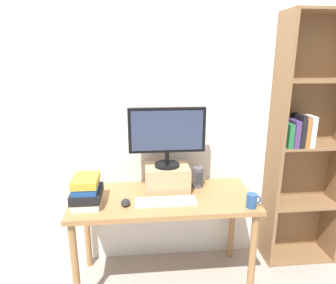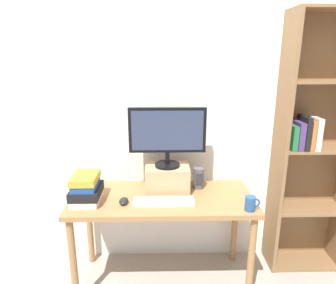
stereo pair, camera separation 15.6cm
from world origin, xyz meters
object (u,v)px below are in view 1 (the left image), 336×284
object	(u,v)px
book_stack	(87,191)
coffee_mug	(252,201)
keyboard	(166,201)
computer_mouse	(126,202)
computer_monitor	(167,134)
desk	(163,208)
desk_speaker	(198,177)
riser_box	(167,178)
bookshelf_unit	(306,143)

from	to	relation	value
book_stack	coffee_mug	world-z (taller)	book_stack
keyboard	computer_mouse	world-z (taller)	computer_mouse
computer_monitor	keyboard	world-z (taller)	computer_monitor
desk	computer_mouse	world-z (taller)	computer_mouse
coffee_mug	computer_mouse	bearing A→B (deg)	172.20
keyboard	desk_speaker	world-z (taller)	desk_speaker
riser_box	book_stack	bearing A→B (deg)	-161.45
coffee_mug	book_stack	bearing A→B (deg)	172.40
desk	computer_monitor	size ratio (longest dim) A/B	2.35
computer_monitor	keyboard	xyz separation A→B (m)	(-0.03, -0.23, -0.44)
riser_box	desk_speaker	distance (m)	0.25
computer_mouse	desk_speaker	world-z (taller)	desk_speaker
riser_box	desk_speaker	world-z (taller)	riser_box
riser_box	keyboard	xyz separation A→B (m)	(-0.03, -0.23, -0.08)
computer_monitor	bookshelf_unit	bearing A→B (deg)	4.89
riser_box	computer_mouse	bearing A→B (deg)	-144.04
bookshelf_unit	riser_box	xyz separation A→B (m)	(-1.16, -0.10, -0.22)
desk	coffee_mug	distance (m)	0.65
keyboard	coffee_mug	size ratio (longest dim) A/B	4.16
bookshelf_unit	coffee_mug	bearing A→B (deg)	-143.82
keyboard	desk_speaker	bearing A→B (deg)	42.56
computer_monitor	desk	bearing A→B (deg)	-108.51
desk	computer_monitor	world-z (taller)	computer_monitor
keyboard	book_stack	distance (m)	0.56
book_stack	coffee_mug	bearing A→B (deg)	-7.60
keyboard	desk	bearing A→B (deg)	95.41
computer_monitor	coffee_mug	world-z (taller)	computer_monitor
desk_speaker	book_stack	bearing A→B (deg)	-165.03
riser_box	desk_speaker	size ratio (longest dim) A/B	2.05
keyboard	coffee_mug	world-z (taller)	coffee_mug
keyboard	computer_mouse	xyz separation A→B (m)	(-0.28, 0.00, 0.01)
bookshelf_unit	computer_mouse	xyz separation A→B (m)	(-1.47, -0.32, -0.30)
desk	computer_mouse	xyz separation A→B (m)	(-0.27, -0.11, 0.11)
coffee_mug	desk_speaker	bearing A→B (deg)	129.31
desk	bookshelf_unit	size ratio (longest dim) A/B	0.65
desk	desk_speaker	distance (m)	0.37
desk	coffee_mug	xyz separation A→B (m)	(0.59, -0.22, 0.14)
desk_speaker	riser_box	bearing A→B (deg)	-173.85
riser_box	coffee_mug	xyz separation A→B (m)	(0.55, -0.35, -0.05)
desk	coffee_mug	bearing A→B (deg)	-20.68
bookshelf_unit	riser_box	world-z (taller)	bookshelf_unit
desk_speaker	bookshelf_unit	bearing A→B (deg)	4.45
desk	bookshelf_unit	xyz separation A→B (m)	(1.20, 0.22, 0.40)
bookshelf_unit	computer_mouse	distance (m)	1.53
riser_box	desk_speaker	bearing A→B (deg)	6.15
desk	keyboard	xyz separation A→B (m)	(0.01, -0.11, 0.10)
bookshelf_unit	book_stack	xyz separation A→B (m)	(-1.74, -0.29, -0.21)
computer_mouse	coffee_mug	bearing A→B (deg)	-7.80
book_stack	computer_monitor	bearing A→B (deg)	18.42
computer_mouse	desk_speaker	distance (m)	0.62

